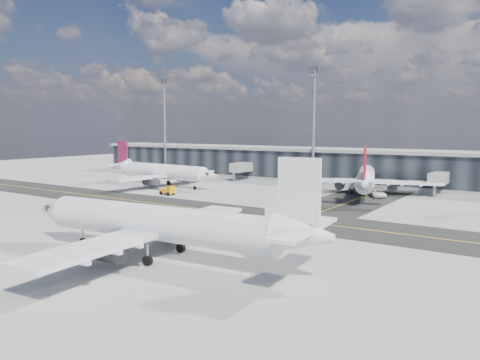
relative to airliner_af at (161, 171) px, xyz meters
The scene contains 9 objects.
ground 38.11m from the airliner_af, 39.76° to the right, with size 300.00×300.00×0.00m, color gray.
taxiway_lanes 35.92m from the airliner_af, 22.24° to the right, with size 180.00×63.00×0.03m.
terminal_concourse 42.36m from the airliner_af, 46.38° to the left, with size 152.00×19.80×8.80m.
floodlight_masts 39.50m from the airliner_af, 39.12° to the left, with size 102.50×0.70×28.90m.
airliner_af is the anchor object (origin of this frame).
airliner_redtail 48.19m from the airliner_af, 15.61° to the left, with size 30.72×35.61×10.79m.
airliner_near 64.59m from the airliner_af, 46.25° to the right, with size 38.55×32.90×11.41m.
baggage_tug 16.39m from the airliner_af, 41.27° to the right, with size 3.45×1.93×2.09m.
service_van 50.92m from the airliner_af, 12.61° to the left, with size 2.54×5.51×1.53m, color white.
Camera 1 is at (50.18, -58.57, 14.05)m, focal length 35.00 mm.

